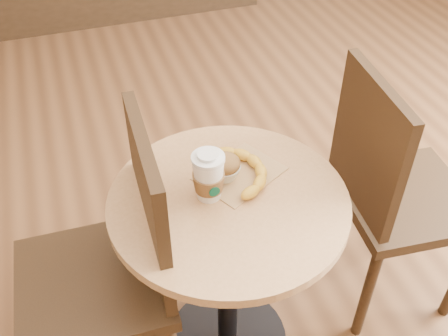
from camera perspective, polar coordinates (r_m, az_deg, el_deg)
The scene contains 7 objects.
cafe_table at distance 1.65m, azimuth 0.45°, elevation -8.77°, with size 0.69×0.69×0.75m.
chair_left at distance 1.61m, azimuth -11.89°, elevation -10.42°, with size 0.46×0.46×1.01m.
chair_right at distance 1.90m, azimuth 17.70°, elevation -2.32°, with size 0.48×0.48×0.99m.
kraft_bag at distance 1.56m, azimuth 1.76°, elevation -0.62°, with size 0.24×0.18×0.00m, color tan.
coffee_cup at distance 1.45m, azimuth -1.70°, elevation -1.03°, with size 0.09×0.09×0.15m.
muffin at distance 1.52m, azimuth 0.15°, elevation 0.13°, with size 0.09×0.09×0.08m.
banana at distance 1.55m, azimuth 2.57°, elevation -0.14°, with size 0.13×0.26×0.03m, color gold, non-canonical shape.
Camera 1 is at (-0.46, -0.90, 1.79)m, focal length 42.00 mm.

